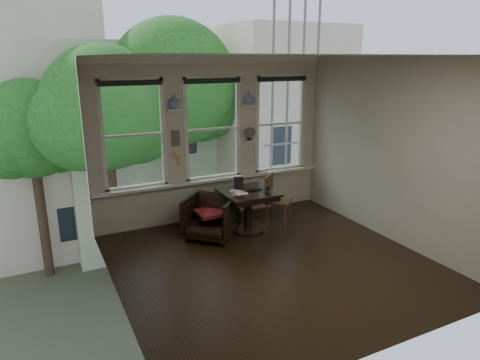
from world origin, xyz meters
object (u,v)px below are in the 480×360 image
side_chair_right (279,201)px  laptop (256,190)px  table (248,211)px  mug (233,193)px  armchair_left (211,217)px

side_chair_right → laptop: side_chair_right is taller
table → mug: 0.55m
table → mug: (-0.34, -0.12, 0.42)m
table → mug: size_ratio=8.56×
mug → armchair_left: bearing=154.6°
armchair_left → side_chair_right: size_ratio=0.89×
armchair_left → mug: 0.57m
laptop → mug: (-0.47, -0.09, 0.04)m
armchair_left → mug: bearing=17.3°
side_chair_right → mug: (-1.00, -0.17, 0.34)m
table → mug: bearing=-160.9°
table → laptop: laptop is taller
mug → laptop: bearing=10.9°
table → mug: mug is taller
laptop → table: bearing=169.7°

